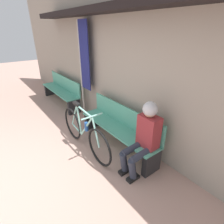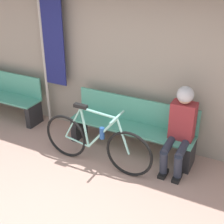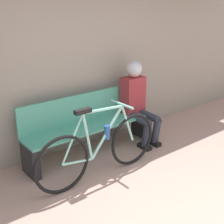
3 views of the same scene
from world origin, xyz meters
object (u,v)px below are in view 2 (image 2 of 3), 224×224
at_px(bicycle, 96,142).
at_px(person_seated, 181,124).
at_px(park_bench_near, 132,127).
at_px(banner_pole, 50,45).

xyz_separation_m(bicycle, person_seated, (1.06, 0.51, 0.31)).
bearing_deg(bicycle, park_bench_near, 65.47).
height_order(person_seated, banner_pole, banner_pole).
distance_m(bicycle, person_seated, 1.21).
bearing_deg(park_bench_near, bicycle, -114.53).
height_order(park_bench_near, person_seated, person_seated).
bearing_deg(person_seated, bicycle, -154.17).
bearing_deg(bicycle, banner_pole, 148.84).
height_order(bicycle, person_seated, person_seated).
bearing_deg(bicycle, person_seated, 25.83).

